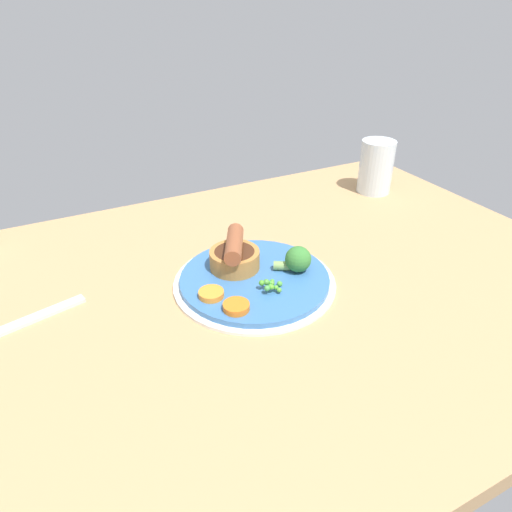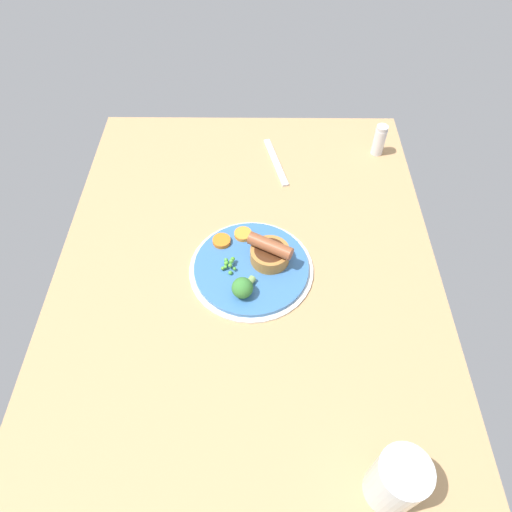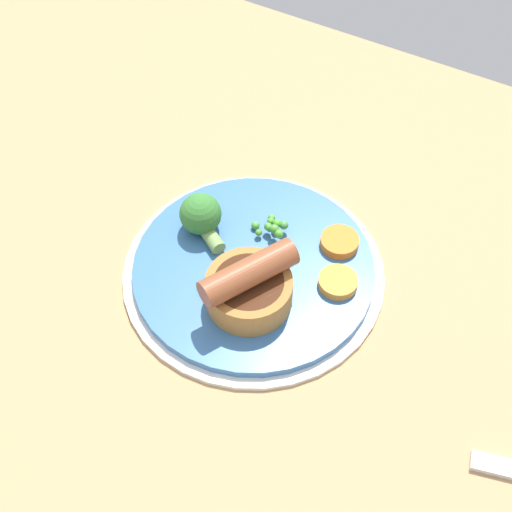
{
  "view_description": "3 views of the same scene",
  "coord_description": "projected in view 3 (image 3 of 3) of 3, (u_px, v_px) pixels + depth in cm",
  "views": [
    {
      "loc": [
        -29.38,
        -52.91,
        44.28
      ],
      "look_at": [
        -1.22,
        2.28,
        7.15
      ],
      "focal_mm": 32.0,
      "sensor_mm": 36.0,
      "label": 1
    },
    {
      "loc": [
        54.21,
        2.37,
        79.55
      ],
      "look_at": [
        -2.94,
        1.89,
        6.62
      ],
      "focal_mm": 32.0,
      "sensor_mm": 36.0,
      "label": 2
    },
    {
      "loc": [
        -23.05,
        37.39,
        59.86
      ],
      "look_at": [
        -2.81,
        1.58,
        7.01
      ],
      "focal_mm": 50.0,
      "sensor_mm": 36.0,
      "label": 3
    }
  ],
  "objects": [
    {
      "name": "sausage_pudding",
      "position": [
        249.0,
        286.0,
        0.65
      ],
      "size": [
        8.12,
        9.49,
        5.72
      ],
      "rotation": [
        0.0,
        0.0,
        4.23
      ],
      "color": "#AD7538",
      "rests_on": "dinner_plate"
    },
    {
      "name": "carrot_slice_0",
      "position": [
        338.0,
        282.0,
        0.68
      ],
      "size": [
        4.19,
        4.19,
        0.92
      ],
      "primitive_type": "cylinder",
      "rotation": [
        0.0,
        0.0,
        1.46
      ],
      "color": "orange",
      "rests_on": "dinner_plate"
    },
    {
      "name": "dining_table",
      "position": [
        240.0,
        268.0,
        0.73
      ],
      "size": [
        110.0,
        80.0,
        3.0
      ],
      "primitive_type": "cube",
      "color": "tan",
      "rests_on": "ground"
    },
    {
      "name": "dinner_plate",
      "position": [
        254.0,
        270.0,
        0.7
      ],
      "size": [
        25.8,
        25.8,
        1.4
      ],
      "color": "silver",
      "rests_on": "dining_table"
    },
    {
      "name": "carrot_slice_5",
      "position": [
        340.0,
        242.0,
        0.71
      ],
      "size": [
        5.33,
        5.33,
        0.96
      ],
      "primitive_type": "cylinder",
      "rotation": [
        0.0,
        0.0,
        0.59
      ],
      "color": "orange",
      "rests_on": "dinner_plate"
    },
    {
      "name": "pea_pile",
      "position": [
        272.0,
        226.0,
        0.71
      ],
      "size": [
        3.6,
        3.15,
        1.82
      ],
      "color": "green",
      "rests_on": "dinner_plate"
    },
    {
      "name": "broccoli_floret_near",
      "position": [
        201.0,
        216.0,
        0.71
      ],
      "size": [
        5.83,
        4.76,
        4.23
      ],
      "rotation": [
        0.0,
        0.0,
        5.74
      ],
      "color": "#387A33",
      "rests_on": "dinner_plate"
    }
  ]
}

